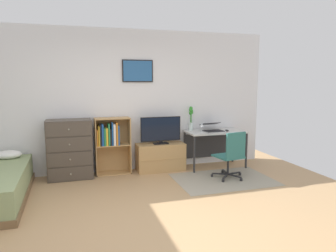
{
  "coord_description": "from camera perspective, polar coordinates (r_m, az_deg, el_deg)",
  "views": [
    {
      "loc": [
        -0.8,
        -3.59,
        1.76
      ],
      "look_at": [
        0.75,
        1.5,
        0.97
      ],
      "focal_mm": 33.6,
      "sensor_mm": 36.0,
      "label": 1
    }
  ],
  "objects": [
    {
      "name": "ground_plane",
      "position": [
        4.07,
        -4.19,
        -17.19
      ],
      "size": [
        7.2,
        7.2,
        0.0
      ],
      "primitive_type": "plane",
      "color": "tan"
    },
    {
      "name": "dresser",
      "position": [
        5.87,
        -17.38,
        -4.05
      ],
      "size": [
        0.78,
        0.46,
        1.06
      ],
      "color": "#4C4238",
      "rests_on": "ground_plane"
    },
    {
      "name": "laptop",
      "position": [
        6.37,
        7.95,
        -0.27
      ],
      "size": [
        0.41,
        0.43,
        0.16
      ],
      "rotation": [
        0.0,
        0.0,
        0.08
      ],
      "color": "#333338",
      "rests_on": "desk"
    },
    {
      "name": "bookshelf",
      "position": [
        5.95,
        -10.38,
        -2.63
      ],
      "size": [
        0.65,
        0.3,
        1.06
      ],
      "color": "tan",
      "rests_on": "ground_plane"
    },
    {
      "name": "television",
      "position": [
        6.03,
        -1.33,
        -0.82
      ],
      "size": [
        0.79,
        0.16,
        0.52
      ],
      "color": "black",
      "rests_on": "tv_stand"
    },
    {
      "name": "wall_back_with_posters",
      "position": [
        6.08,
        -9.4,
        4.49
      ],
      "size": [
        6.12,
        0.09,
        2.7
      ],
      "color": "white",
      "rests_on": "ground_plane"
    },
    {
      "name": "area_rug",
      "position": [
        5.74,
        10.06,
        -9.5
      ],
      "size": [
        1.7,
        1.2,
        0.01
      ],
      "primitive_type": "cube",
      "color": "#9E937F",
      "rests_on": "ground_plane"
    },
    {
      "name": "computer_mouse",
      "position": [
        6.36,
        10.66,
        -0.79
      ],
      "size": [
        0.06,
        0.1,
        0.03
      ],
      "primitive_type": "ellipsoid",
      "color": "#262628",
      "rests_on": "desk"
    },
    {
      "name": "office_chair",
      "position": [
        5.68,
        11.44,
        -5.0
      ],
      "size": [
        0.58,
        0.57,
        0.86
      ],
      "rotation": [
        0.0,
        0.0,
        0.17
      ],
      "color": "#232326",
      "rests_on": "ground_plane"
    },
    {
      "name": "desk",
      "position": [
        6.45,
        8.25,
        -1.97
      ],
      "size": [
        1.17,
        0.6,
        0.74
      ],
      "color": "silver",
      "rests_on": "ground_plane"
    },
    {
      "name": "bamboo_vase",
      "position": [
        6.35,
        4.18,
        1.51
      ],
      "size": [
        0.09,
        0.1,
        0.48
      ],
      "color": "silver",
      "rests_on": "desk"
    },
    {
      "name": "tv_stand",
      "position": [
        6.16,
        -1.37,
        -5.62
      ],
      "size": [
        0.93,
        0.41,
        0.53
      ],
      "color": "tan",
      "rests_on": "ground_plane"
    },
    {
      "name": "wine_glass",
      "position": [
        6.17,
        6.17,
        0.14
      ],
      "size": [
        0.07,
        0.07,
        0.18
      ],
      "color": "silver",
      "rests_on": "desk"
    }
  ]
}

